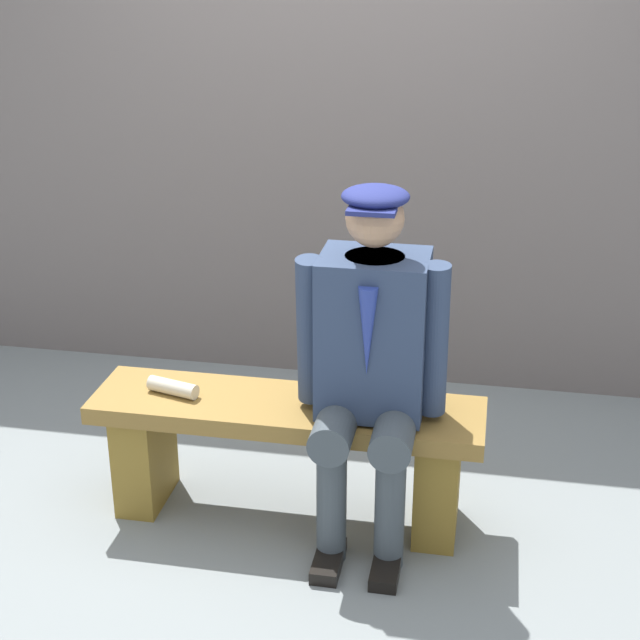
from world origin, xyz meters
The scene contains 5 objects.
ground_plane centered at (0.00, 0.00, 0.00)m, with size 30.00×30.00×0.00m, color gray.
bench centered at (0.00, 0.00, 0.33)m, with size 1.50×0.38×0.50m.
seated_man centered at (-0.33, 0.05, 0.75)m, with size 0.56×0.58×1.36m.
rolled_magazine centered at (0.44, 0.01, 0.53)m, with size 0.06×0.06×0.20m, color beige.
stadium_wall centered at (0.00, -1.42, 0.98)m, with size 12.00×0.24×1.96m, color #665D5A.
Camera 1 is at (-0.72, 3.15, 2.19)m, focal length 53.71 mm.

